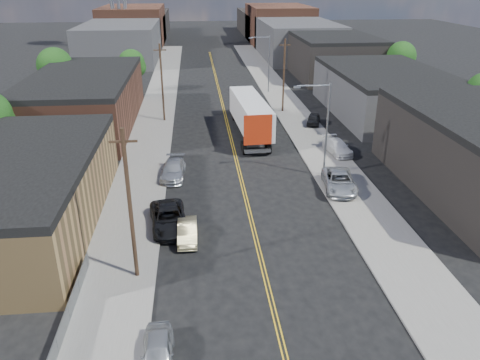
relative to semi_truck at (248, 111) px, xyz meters
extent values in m
plane|color=black|center=(-2.35, 20.61, -2.61)|extent=(260.00, 260.00, 0.00)
cube|color=gold|center=(-2.35, 5.61, -2.61)|extent=(0.32, 120.00, 0.01)
cube|color=slate|center=(-11.85, 5.61, -2.54)|extent=(5.00, 140.00, 0.15)
cube|color=slate|center=(7.15, 5.61, -2.54)|extent=(5.00, 140.00, 0.15)
cube|color=olive|center=(-20.35, -21.39, -0.11)|extent=(12.00, 22.00, 5.00)
cube|color=black|center=(-20.35, -21.39, 2.69)|extent=(12.00, 22.00, 0.60)
cube|color=#542F21|center=(-20.35, 4.61, 0.39)|extent=(12.00, 26.00, 6.00)
cube|color=black|center=(-20.35, 4.61, 3.69)|extent=(12.00, 26.00, 0.60)
cube|color=navy|center=(12.85, -19.39, 0.99)|extent=(0.30, 20.00, 0.80)
cube|color=#323234|center=(19.65, 6.61, 0.14)|extent=(14.00, 24.00, 5.50)
cube|color=black|center=(19.65, 6.61, 3.19)|extent=(14.00, 24.00, 0.60)
cube|color=black|center=(19.65, 32.61, 0.89)|extent=(14.00, 22.00, 7.00)
cube|color=black|center=(19.65, 32.61, 4.69)|extent=(14.00, 22.00, 0.60)
cube|color=#323234|center=(-22.35, 55.61, 1.39)|extent=(16.00, 30.00, 8.00)
cube|color=#323234|center=(17.65, 55.61, 1.39)|extent=(16.00, 30.00, 8.00)
cube|color=#542F21|center=(-22.35, 80.61, 2.39)|extent=(16.00, 26.00, 10.00)
cube|color=#542F21|center=(17.65, 80.61, 2.39)|extent=(16.00, 26.00, 10.00)
cube|color=black|center=(-22.35, 100.61, 0.89)|extent=(16.00, 40.00, 7.00)
cube|color=black|center=(17.65, 100.61, 0.89)|extent=(16.00, 40.00, 7.00)
cylinder|color=gray|center=(5.65, -14.39, 1.89)|extent=(0.18, 0.18, 9.00)
cylinder|color=gray|center=(4.15, -14.39, 6.19)|extent=(3.00, 0.12, 0.12)
cube|color=gray|center=(2.65, -14.39, 6.09)|extent=(0.60, 0.25, 0.18)
cylinder|color=gray|center=(5.65, 20.61, 1.89)|extent=(0.18, 0.18, 9.00)
cylinder|color=gray|center=(4.15, 20.61, 6.19)|extent=(3.00, 0.12, 0.12)
cube|color=gray|center=(2.65, 20.61, 6.09)|extent=(0.60, 0.25, 0.18)
cylinder|color=black|center=(-10.55, -29.39, 2.39)|extent=(0.26, 0.26, 10.00)
cube|color=black|center=(-10.55, -29.39, 6.59)|extent=(1.60, 0.12, 0.12)
cylinder|color=black|center=(-10.55, 5.61, 2.39)|extent=(0.26, 0.26, 10.00)
cube|color=black|center=(-10.55, 5.61, 6.59)|extent=(1.60, 0.12, 0.12)
cylinder|color=black|center=(5.85, 8.61, 2.39)|extent=(0.26, 0.26, 10.00)
cube|color=black|center=(5.85, 8.61, 6.59)|extent=(1.60, 0.12, 0.12)
cube|color=slate|center=(-13.85, -35.89, -2.01)|extent=(0.02, 16.00, 1.20)
cube|color=slate|center=(-13.85, -35.89, -1.41)|extent=(0.05, 16.00, 0.05)
cylinder|color=black|center=(-26.35, 15.61, -0.36)|extent=(0.36, 0.36, 4.50)
sphere|color=black|center=(-26.35, 15.61, 3.24)|extent=(5.04, 5.04, 5.04)
sphere|color=black|center=(-25.75, 15.91, 2.34)|extent=(3.96, 3.96, 3.96)
sphere|color=black|center=(-26.85, 15.21, 2.61)|extent=(3.60, 3.60, 3.60)
cylinder|color=black|center=(-16.35, 22.61, -0.74)|extent=(0.36, 0.36, 3.75)
sphere|color=black|center=(-16.35, 22.61, 2.26)|extent=(4.20, 4.20, 4.20)
sphere|color=black|center=(-15.75, 22.91, 1.51)|extent=(3.30, 3.30, 3.30)
sphere|color=black|center=(-16.85, 22.21, 1.74)|extent=(3.00, 3.00, 3.00)
cylinder|color=black|center=(27.65, -3.39, -0.61)|extent=(0.36, 0.36, 4.00)
cylinder|color=black|center=(27.65, 20.61, -0.49)|extent=(0.36, 0.36, 4.25)
sphere|color=black|center=(27.65, 20.61, 2.91)|extent=(4.76, 4.76, 4.76)
sphere|color=black|center=(28.25, 20.91, 2.06)|extent=(3.74, 3.74, 3.74)
sphere|color=black|center=(27.15, 20.21, 2.32)|extent=(3.40, 3.40, 3.40)
cube|color=silver|center=(0.00, -1.77, 0.36)|extent=(3.82, 13.87, 3.20)
cube|color=#9B230B|center=(0.00, -8.63, 0.36)|extent=(2.99, 0.31, 3.22)
cube|color=gray|center=(0.00, -8.63, -1.98)|extent=(2.85, 0.77, 0.25)
cube|color=black|center=(0.00, 6.69, -0.84)|extent=(3.08, 3.83, 3.54)
cylinder|color=black|center=(0.00, -7.23, -2.04)|extent=(3.04, 1.32, 1.14)
cylinder|color=black|center=(0.00, 6.69, -2.04)|extent=(2.92, 1.32, 1.14)
imported|color=#B9BDBF|center=(-8.75, -36.86, -1.94)|extent=(1.70, 4.01, 1.35)
imported|color=tan|center=(-7.35, -25.05, -1.95)|extent=(1.40, 4.01, 1.32)
imported|color=black|center=(-8.75, -23.13, -1.80)|extent=(3.44, 6.12, 1.61)
imported|color=#BABDC0|center=(-8.75, -13.37, -1.85)|extent=(2.49, 5.39, 1.53)
imported|color=silver|center=(6.12, -17.87, -1.67)|extent=(3.39, 6.02, 1.59)
imported|color=silver|center=(8.65, -8.73, -1.75)|extent=(2.62, 5.10, 1.41)
imported|color=black|center=(8.65, 1.92, -1.80)|extent=(2.63, 4.15, 1.32)
imported|color=black|center=(0.46, 7.42, -1.80)|extent=(3.09, 5.99, 1.61)
camera|label=1|loc=(-6.40, -54.94, 15.24)|focal=35.00mm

